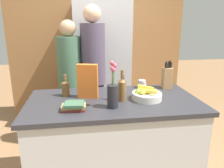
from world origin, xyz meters
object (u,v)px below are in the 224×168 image
refrigerator (102,68)px  bottle_oil (123,88)px  cereal_box (88,81)px  knife_block (167,78)px  bottle_vinegar (122,89)px  bottle_wine (66,88)px  coffee_mug (142,84)px  flower_vase (113,93)px  person_in_blue (93,70)px  book_stack (74,106)px  person_at_sink (70,79)px  fruit_bowl (146,95)px

refrigerator → bottle_oil: 1.26m
cereal_box → bottle_oil: cereal_box is taller
cereal_box → knife_block: bearing=12.4°
cereal_box → bottle_vinegar: bearing=-23.2°
bottle_oil → bottle_wine: bearing=170.5°
bottle_vinegar → coffee_mug: bearing=50.8°
flower_vase → person_in_blue: bearing=95.7°
cereal_box → bottle_wine: 0.24m
bottle_vinegar → book_stack: bearing=-159.8°
bottle_vinegar → bottle_wine: bearing=158.0°
flower_vase → person_at_sink: bearing=111.5°
flower_vase → coffee_mug: flower_vase is taller
refrigerator → coffee_mug: bearing=-71.9°
fruit_bowl → flower_vase: 0.38m
flower_vase → person_at_sink: person_at_sink is taller
book_stack → refrigerator: bearing=76.1°
refrigerator → cereal_box: refrigerator is taller
fruit_bowl → bottle_vinegar: 0.24m
bottle_oil → bottle_wine: 0.55m
coffee_mug → bottle_oil: 0.35m
flower_vase → knife_block: bearing=35.2°
flower_vase → bottle_vinegar: 0.18m
coffee_mug → bottle_wine: size_ratio=0.52×
bottle_oil → book_stack: bearing=-149.2°
refrigerator → person_at_sink: refrigerator is taller
bottle_wine → book_stack: bearing=-77.1°
bottle_vinegar → person_at_sink: bearing=120.6°
book_stack → person_in_blue: 1.01m
refrigerator → coffee_mug: 1.07m
coffee_mug → fruit_bowl: bearing=-99.5°
book_stack → bottle_vinegar: bearing=20.2°
refrigerator → fruit_bowl: size_ratio=6.87×
bottle_wine → refrigerator: bearing=68.4°
coffee_mug → bottle_wine: 0.81m
knife_block → bottle_wine: (-1.06, -0.11, -0.03)m
bottle_vinegar → person_at_sink: 0.97m
knife_block → cereal_box: cereal_box is taller
flower_vase → coffee_mug: bearing=51.9°
bottle_vinegar → bottle_wine: (-0.51, 0.21, -0.03)m
flower_vase → book_stack: flower_vase is taller
knife_block → person_at_sink: (-1.04, 0.52, -0.11)m
coffee_mug → bottle_vinegar: bottle_vinegar is taller
refrigerator → person_in_blue: size_ratio=1.04×
cereal_box → book_stack: bearing=-113.9°
cereal_box → person_at_sink: (-0.19, 0.70, -0.15)m
knife_block → coffee_mug: size_ratio=2.74×
bottle_oil → cereal_box: bearing=177.8°
book_stack → cereal_box: bearing=66.1°
flower_vase → cereal_box: bearing=125.0°
cereal_box → person_at_sink: size_ratio=0.19×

